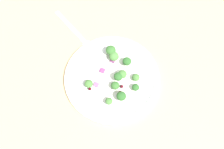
{
  "coord_description": "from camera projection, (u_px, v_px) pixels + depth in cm",
  "views": [
    {
      "loc": [
        -28.8,
        12.42,
        65.76
      ],
      "look_at": [
        -1.94,
        1.19,
        2.7
      ],
      "focal_mm": 40.96,
      "sensor_mm": 36.0,
      "label": 1
    }
  ],
  "objects": [
    {
      "name": "ground_plane",
      "position": [
        113.0,
        73.0,
        0.74
      ],
      "size": [
        180.0,
        180.0,
        2.0
      ],
      "primitive_type": "cube",
      "color": "tan"
    },
    {
      "name": "plate",
      "position": [
        112.0,
        77.0,
        0.71
      ],
      "size": [
        26.48,
        26.48,
        1.7
      ],
      "color": "white",
      "rests_on": "ground_plane"
    },
    {
      "name": "dressing_pool",
      "position": [
        112.0,
        77.0,
        0.71
      ],
      "size": [
        15.36,
        15.36,
        0.2
      ],
      "primitive_type": "cylinder",
      "color": "white",
      "rests_on": "plate"
    },
    {
      "name": "broccoli_floret_0",
      "position": [
        136.0,
        87.0,
        0.68
      ],
      "size": [
        1.97,
        1.97,
        1.99
      ],
      "color": "#ADD18E",
      "rests_on": "plate"
    },
    {
      "name": "broccoli_floret_1",
      "position": [
        121.0,
        96.0,
        0.66
      ],
      "size": [
        2.55,
        2.55,
        2.58
      ],
      "color": "#9EC684",
      "rests_on": "plate"
    },
    {
      "name": "broccoli_floret_2",
      "position": [
        127.0,
        63.0,
        0.71
      ],
      "size": [
        2.47,
        2.47,
        2.5
      ],
      "color": "#8EB77A",
      "rests_on": "plate"
    },
    {
      "name": "broccoli_floret_3",
      "position": [
        111.0,
        50.0,
        0.72
      ],
      "size": [
        2.88,
        2.88,
        2.91
      ],
      "color": "#9EC684",
      "rests_on": "plate"
    },
    {
      "name": "broccoli_floret_4",
      "position": [
        89.0,
        84.0,
        0.68
      ],
      "size": [
        2.26,
        2.26,
        2.29
      ],
      "color": "#9EC684",
      "rests_on": "plate"
    },
    {
      "name": "broccoli_floret_5",
      "position": [
        117.0,
        77.0,
        0.68
      ],
      "size": [
        2.43,
        2.43,
        2.46
      ],
      "color": "#9EC684",
      "rests_on": "plate"
    },
    {
      "name": "broccoli_floret_6",
      "position": [
        136.0,
        77.0,
        0.69
      ],
      "size": [
        2.09,
        2.09,
        2.12
      ],
      "color": "#ADD18E",
      "rests_on": "plate"
    },
    {
      "name": "broccoli_floret_7",
      "position": [
        115.0,
        86.0,
        0.68
      ],
      "size": [
        2.27,
        2.27,
        2.3
      ],
      "color": "#8EB77A",
      "rests_on": "plate"
    },
    {
      "name": "broccoli_floret_8",
      "position": [
        114.0,
        56.0,
        0.72
      ],
      "size": [
        2.73,
        2.73,
        2.76
      ],
      "color": "#9EC684",
      "rests_on": "plate"
    },
    {
      "name": "broccoli_floret_9",
      "position": [
        122.0,
        74.0,
        0.69
      ],
      "size": [
        2.4,
        2.4,
        2.43
      ],
      "color": "#ADD18E",
      "rests_on": "plate"
    },
    {
      "name": "broccoli_floret_10",
      "position": [
        109.0,
        101.0,
        0.66
      ],
      "size": [
        1.93,
        1.93,
        1.95
      ],
      "color": "#ADD18E",
      "rests_on": "plate"
    },
    {
      "name": "cranberry_0",
      "position": [
        120.0,
        92.0,
        0.68
      ],
      "size": [
        0.88,
        0.88,
        0.88
      ],
      "primitive_type": "sphere",
      "color": "maroon",
      "rests_on": "plate"
    },
    {
      "name": "cranberry_1",
      "position": [
        121.0,
        87.0,
        0.69
      ],
      "size": [
        0.88,
        0.88,
        0.88
      ],
      "primitive_type": "sphere",
      "color": "#4C0A14",
      "rests_on": "plate"
    },
    {
      "name": "cranberry_2",
      "position": [
        90.0,
        89.0,
        0.68
      ],
      "size": [
        0.82,
        0.82,
        0.82
      ],
      "primitive_type": "sphere",
      "color": "#4C0A14",
      "rests_on": "plate"
    },
    {
      "name": "cranberry_3",
      "position": [
        129.0,
        60.0,
        0.72
      ],
      "size": [
        0.75,
        0.75,
        0.75
      ],
      "primitive_type": "sphere",
      "color": "maroon",
      "rests_on": "plate"
    },
    {
      "name": "onion_bit_0",
      "position": [
        112.0,
        61.0,
        0.72
      ],
      "size": [
        1.54,
        1.51,
        0.5
      ],
      "primitive_type": "cube",
      "rotation": [
        0.0,
        0.0,
        2.32
      ],
      "color": "#843D75",
      "rests_on": "plate"
    },
    {
      "name": "onion_bit_1",
      "position": [
        102.0,
        71.0,
        0.71
      ],
      "size": [
        1.89,
        1.89,
        0.47
      ],
      "primitive_type": "cube",
      "rotation": [
        0.0,
        0.0,
        2.35
      ],
      "color": "#843D75",
      "rests_on": "plate"
    },
    {
      "name": "onion_bit_2",
      "position": [
        96.0,
        85.0,
        0.69
      ],
      "size": [
        1.77,
        1.77,
        0.38
      ],
      "primitive_type": "cube",
      "rotation": [
        0.0,
        0.0,
        0.72
      ],
      "color": "#A35B93",
      "rests_on": "plate"
    },
    {
      "name": "fork",
      "position": [
        76.0,
        33.0,
        0.78
      ],
      "size": [
        18.28,
        7.3,
        0.5
      ],
      "color": "silver",
      "rests_on": "ground_plane"
    }
  ]
}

